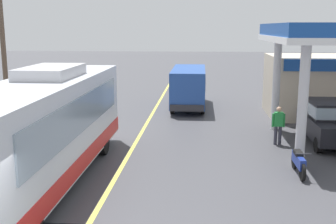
{
  "coord_description": "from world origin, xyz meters",
  "views": [
    {
      "loc": [
        2.81,
        -6.34,
        4.95
      ],
      "look_at": [
        1.5,
        10.0,
        1.6
      ],
      "focal_mm": 44.51,
      "sensor_mm": 36.0,
      "label": 1
    }
  ],
  "objects_px": {
    "coach_bus_main": "(43,132)",
    "minibus_opposing_lane": "(189,84)",
    "pedestrian_by_shop": "(278,124)",
    "motorcycle_parked_forecourt": "(299,162)",
    "car_at_pump": "(327,120)"
  },
  "relations": [
    {
      "from": "coach_bus_main",
      "to": "minibus_opposing_lane",
      "type": "distance_m",
      "value": 14.05
    },
    {
      "from": "minibus_opposing_lane",
      "to": "motorcycle_parked_forecourt",
      "type": "bearing_deg",
      "value": -70.8
    },
    {
      "from": "motorcycle_parked_forecourt",
      "to": "car_at_pump",
      "type": "bearing_deg",
      "value": 63.43
    },
    {
      "from": "coach_bus_main",
      "to": "car_at_pump",
      "type": "height_order",
      "value": "coach_bus_main"
    },
    {
      "from": "coach_bus_main",
      "to": "motorcycle_parked_forecourt",
      "type": "height_order",
      "value": "coach_bus_main"
    },
    {
      "from": "coach_bus_main",
      "to": "motorcycle_parked_forecourt",
      "type": "bearing_deg",
      "value": 10.68
    },
    {
      "from": "coach_bus_main",
      "to": "motorcycle_parked_forecourt",
      "type": "relative_size",
      "value": 6.13
    },
    {
      "from": "coach_bus_main",
      "to": "minibus_opposing_lane",
      "type": "relative_size",
      "value": 1.8
    },
    {
      "from": "minibus_opposing_lane",
      "to": "pedestrian_by_shop",
      "type": "xyz_separation_m",
      "value": [
        4.07,
        -8.19,
        -0.54
      ]
    },
    {
      "from": "car_at_pump",
      "to": "minibus_opposing_lane",
      "type": "relative_size",
      "value": 0.69
    },
    {
      "from": "coach_bus_main",
      "to": "pedestrian_by_shop",
      "type": "xyz_separation_m",
      "value": [
        8.23,
        5.23,
        -0.79
      ]
    },
    {
      "from": "car_at_pump",
      "to": "minibus_opposing_lane",
      "type": "height_order",
      "value": "minibus_opposing_lane"
    },
    {
      "from": "car_at_pump",
      "to": "coach_bus_main",
      "type": "bearing_deg",
      "value": -150.94
    },
    {
      "from": "coach_bus_main",
      "to": "pedestrian_by_shop",
      "type": "bearing_deg",
      "value": 32.43
    },
    {
      "from": "minibus_opposing_lane",
      "to": "motorcycle_parked_forecourt",
      "type": "relative_size",
      "value": 3.41
    }
  ]
}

